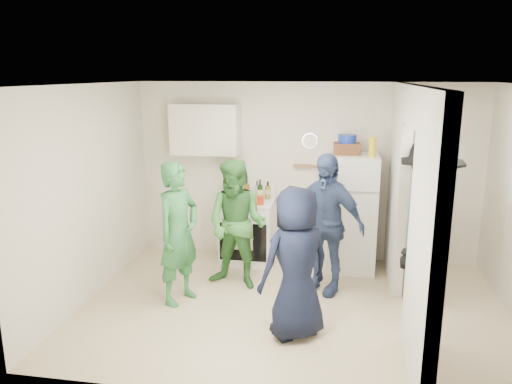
% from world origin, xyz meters
% --- Properties ---
extents(floor, '(4.80, 4.80, 0.00)m').
position_xyz_m(floor, '(0.00, 0.00, 0.00)').
color(floor, beige).
rests_on(floor, ground).
extents(wall_back, '(4.80, 0.00, 4.80)m').
position_xyz_m(wall_back, '(0.00, 1.70, 1.25)').
color(wall_back, silver).
rests_on(wall_back, floor).
extents(wall_front, '(4.80, 0.00, 4.80)m').
position_xyz_m(wall_front, '(0.00, -1.70, 1.25)').
color(wall_front, silver).
rests_on(wall_front, floor).
extents(wall_left, '(0.00, 3.40, 3.40)m').
position_xyz_m(wall_left, '(-2.40, 0.00, 1.25)').
color(wall_left, silver).
rests_on(wall_left, floor).
extents(ceiling, '(4.80, 4.80, 0.00)m').
position_xyz_m(ceiling, '(0.00, 0.00, 2.50)').
color(ceiling, white).
rests_on(ceiling, wall_back).
extents(partition_pier_back, '(0.12, 1.20, 2.50)m').
position_xyz_m(partition_pier_back, '(1.20, 1.10, 1.25)').
color(partition_pier_back, silver).
rests_on(partition_pier_back, floor).
extents(partition_pier_front, '(0.12, 1.20, 2.50)m').
position_xyz_m(partition_pier_front, '(1.20, -1.10, 1.25)').
color(partition_pier_front, silver).
rests_on(partition_pier_front, floor).
extents(partition_header, '(0.12, 1.00, 0.40)m').
position_xyz_m(partition_header, '(1.20, 0.00, 2.30)').
color(partition_header, silver).
rests_on(partition_header, partition_pier_back).
extents(stove, '(0.75, 0.62, 0.89)m').
position_xyz_m(stove, '(-0.78, 1.37, 0.44)').
color(stove, white).
rests_on(stove, floor).
extents(upper_cabinet, '(0.95, 0.34, 0.70)m').
position_xyz_m(upper_cabinet, '(-1.40, 1.52, 1.85)').
color(upper_cabinet, silver).
rests_on(upper_cabinet, wall_back).
extents(fridge, '(0.65, 0.63, 1.57)m').
position_xyz_m(fridge, '(0.65, 1.34, 0.79)').
color(fridge, white).
rests_on(fridge, floor).
extents(wicker_basket, '(0.35, 0.25, 0.15)m').
position_xyz_m(wicker_basket, '(0.55, 1.39, 1.65)').
color(wicker_basket, brown).
rests_on(wicker_basket, fridge).
extents(blue_bowl, '(0.24, 0.24, 0.11)m').
position_xyz_m(blue_bowl, '(0.55, 1.39, 1.78)').
color(blue_bowl, navy).
rests_on(blue_bowl, wicker_basket).
extents(yellow_cup_stack_top, '(0.09, 0.09, 0.25)m').
position_xyz_m(yellow_cup_stack_top, '(0.87, 1.24, 1.70)').
color(yellow_cup_stack_top, gold).
rests_on(yellow_cup_stack_top, fridge).
extents(wall_clock, '(0.22, 0.02, 0.22)m').
position_xyz_m(wall_clock, '(0.05, 1.68, 1.70)').
color(wall_clock, white).
rests_on(wall_clock, wall_back).
extents(spice_shelf, '(0.35, 0.08, 0.03)m').
position_xyz_m(spice_shelf, '(0.00, 1.65, 1.35)').
color(spice_shelf, olive).
rests_on(spice_shelf, wall_back).
extents(yellow_cup_stack_stove, '(0.09, 0.09, 0.25)m').
position_xyz_m(yellow_cup_stack_stove, '(-0.90, 1.15, 1.01)').
color(yellow_cup_stack_stove, gold).
rests_on(yellow_cup_stack_stove, stove).
extents(red_cup, '(0.09, 0.09, 0.12)m').
position_xyz_m(red_cup, '(-0.56, 1.17, 0.95)').
color(red_cup, red).
rests_on(red_cup, stove).
extents(person_green_left, '(0.61, 0.72, 1.66)m').
position_xyz_m(person_green_left, '(-1.32, -0.02, 0.83)').
color(person_green_left, '#30793D').
rests_on(person_green_left, floor).
extents(person_green_center, '(0.90, 0.77, 1.61)m').
position_xyz_m(person_green_center, '(-0.75, 0.50, 0.80)').
color(person_green_center, '#3A7835').
rests_on(person_green_center, floor).
extents(person_denim, '(1.09, 0.80, 1.71)m').
position_xyz_m(person_denim, '(0.32, 0.55, 0.86)').
color(person_denim, '#3C5483').
rests_on(person_denim, floor).
extents(person_navy, '(0.91, 0.85, 1.56)m').
position_xyz_m(person_navy, '(0.08, -0.59, 0.78)').
color(person_navy, black).
rests_on(person_navy, floor).
extents(person_nook, '(1.18, 1.43, 1.92)m').
position_xyz_m(person_nook, '(1.47, 0.41, 0.96)').
color(person_nook, black).
rests_on(person_nook, floor).
extents(bottle_a, '(0.07, 0.07, 0.26)m').
position_xyz_m(bottle_a, '(-1.06, 1.48, 1.02)').
color(bottle_a, brown).
rests_on(bottle_a, stove).
extents(bottle_b, '(0.07, 0.07, 0.27)m').
position_xyz_m(bottle_b, '(-0.98, 1.29, 1.03)').
color(bottle_b, '#2A4C19').
rests_on(bottle_b, stove).
extents(bottle_c, '(0.06, 0.06, 0.30)m').
position_xyz_m(bottle_c, '(-0.85, 1.54, 1.04)').
color(bottle_c, '#9CA5A9').
rests_on(bottle_c, stove).
extents(bottle_d, '(0.07, 0.07, 0.32)m').
position_xyz_m(bottle_d, '(-0.78, 1.33, 1.05)').
color(bottle_d, brown).
rests_on(bottle_d, stove).
extents(bottle_e, '(0.07, 0.07, 0.24)m').
position_xyz_m(bottle_e, '(-0.67, 1.55, 1.01)').
color(bottle_e, '#B3B9C7').
rests_on(bottle_e, stove).
extents(bottle_f, '(0.07, 0.07, 0.30)m').
position_xyz_m(bottle_f, '(-0.60, 1.37, 1.04)').
color(bottle_f, black).
rests_on(bottle_f, stove).
extents(bottle_g, '(0.08, 0.08, 0.25)m').
position_xyz_m(bottle_g, '(-0.51, 1.51, 1.01)').
color(bottle_g, olive).
rests_on(bottle_g, stove).
extents(bottle_h, '(0.08, 0.08, 0.31)m').
position_xyz_m(bottle_h, '(-1.08, 1.24, 1.04)').
color(bottle_h, '#B8BAC6').
rests_on(bottle_h, stove).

